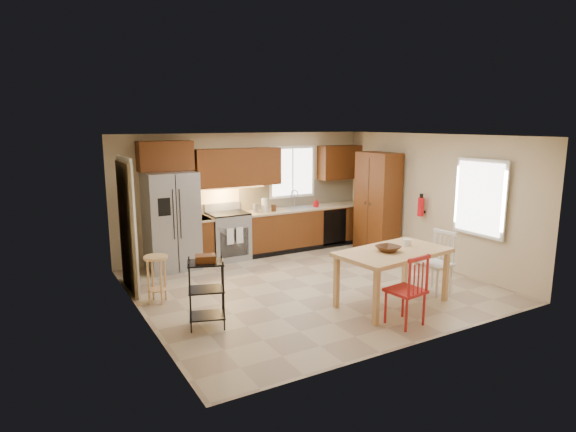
# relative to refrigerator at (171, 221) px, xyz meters

# --- Properties ---
(floor) EXTENTS (5.50, 5.50, 0.00)m
(floor) POSITION_rel_refrigerator_xyz_m (1.70, -2.12, -0.91)
(floor) COLOR tan
(floor) RESTS_ON ground
(ceiling) EXTENTS (5.50, 5.00, 0.02)m
(ceiling) POSITION_rel_refrigerator_xyz_m (1.70, -2.12, 1.59)
(ceiling) COLOR silver
(ceiling) RESTS_ON ground
(wall_back) EXTENTS (5.50, 0.02, 2.50)m
(wall_back) POSITION_rel_refrigerator_xyz_m (1.70, 0.38, 0.34)
(wall_back) COLOR #CCB793
(wall_back) RESTS_ON ground
(wall_front) EXTENTS (5.50, 0.02, 2.50)m
(wall_front) POSITION_rel_refrigerator_xyz_m (1.70, -4.62, 0.34)
(wall_front) COLOR #CCB793
(wall_front) RESTS_ON ground
(wall_left) EXTENTS (0.02, 5.00, 2.50)m
(wall_left) POSITION_rel_refrigerator_xyz_m (-1.05, -2.12, 0.34)
(wall_left) COLOR #CCB793
(wall_left) RESTS_ON ground
(wall_right) EXTENTS (0.02, 5.00, 2.50)m
(wall_right) POSITION_rel_refrigerator_xyz_m (4.45, -2.12, 0.34)
(wall_right) COLOR #CCB793
(wall_right) RESTS_ON ground
(refrigerator) EXTENTS (0.92, 0.75, 1.82)m
(refrigerator) POSITION_rel_refrigerator_xyz_m (0.00, 0.00, 0.00)
(refrigerator) COLOR gray
(refrigerator) RESTS_ON floor
(range_stove) EXTENTS (0.76, 0.63, 0.92)m
(range_stove) POSITION_rel_refrigerator_xyz_m (1.15, 0.06, -0.45)
(range_stove) COLOR gray
(range_stove) RESTS_ON floor
(base_cabinet_narrow) EXTENTS (0.30, 0.60, 0.90)m
(base_cabinet_narrow) POSITION_rel_refrigerator_xyz_m (0.60, 0.08, -0.46)
(base_cabinet_narrow) COLOR #5D2A11
(base_cabinet_narrow) RESTS_ON floor
(base_cabinet_run) EXTENTS (2.92, 0.60, 0.90)m
(base_cabinet_run) POSITION_rel_refrigerator_xyz_m (2.99, 0.08, -0.46)
(base_cabinet_run) COLOR #5D2A11
(base_cabinet_run) RESTS_ON floor
(dishwasher) EXTENTS (0.60, 0.02, 0.78)m
(dishwasher) POSITION_rel_refrigerator_xyz_m (3.55, -0.22, -0.46)
(dishwasher) COLOR black
(dishwasher) RESTS_ON floor
(backsplash) EXTENTS (2.92, 0.03, 0.55)m
(backsplash) POSITION_rel_refrigerator_xyz_m (2.99, 0.36, 0.27)
(backsplash) COLOR beige
(backsplash) RESTS_ON wall_back
(upper_over_fridge) EXTENTS (1.00, 0.35, 0.55)m
(upper_over_fridge) POSITION_rel_refrigerator_xyz_m (0.00, 0.20, 1.19)
(upper_over_fridge) COLOR #56250E
(upper_over_fridge) RESTS_ON wall_back
(upper_left_block) EXTENTS (1.80, 0.35, 0.75)m
(upper_left_block) POSITION_rel_refrigerator_xyz_m (1.45, 0.20, 0.92)
(upper_left_block) COLOR #56250E
(upper_left_block) RESTS_ON wall_back
(upper_right_block) EXTENTS (1.00, 0.35, 0.75)m
(upper_right_block) POSITION_rel_refrigerator_xyz_m (3.95, 0.20, 0.92)
(upper_right_block) COLOR #56250E
(upper_right_block) RESTS_ON wall_back
(window_back) EXTENTS (1.12, 0.04, 1.12)m
(window_back) POSITION_rel_refrigerator_xyz_m (2.80, 0.35, 0.74)
(window_back) COLOR white
(window_back) RESTS_ON wall_back
(sink) EXTENTS (0.62, 0.46, 0.16)m
(sink) POSITION_rel_refrigerator_xyz_m (2.80, 0.08, -0.05)
(sink) COLOR gray
(sink) RESTS_ON base_cabinet_run
(undercab_glow) EXTENTS (1.60, 0.30, 0.01)m
(undercab_glow) POSITION_rel_refrigerator_xyz_m (1.15, 0.17, 0.52)
(undercab_glow) COLOR #FFBF66
(undercab_glow) RESTS_ON wall_back
(soap_bottle) EXTENTS (0.09, 0.09, 0.19)m
(soap_bottle) POSITION_rel_refrigerator_xyz_m (3.18, -0.02, 0.09)
(soap_bottle) COLOR red
(soap_bottle) RESTS_ON base_cabinet_run
(paper_towel) EXTENTS (0.12, 0.12, 0.28)m
(paper_towel) POSITION_rel_refrigerator_xyz_m (1.95, 0.03, 0.13)
(paper_towel) COLOR silver
(paper_towel) RESTS_ON base_cabinet_run
(canister_steel) EXTENTS (0.11, 0.11, 0.18)m
(canister_steel) POSITION_rel_refrigerator_xyz_m (1.75, 0.03, 0.08)
(canister_steel) COLOR gray
(canister_steel) RESTS_ON base_cabinet_run
(canister_wood) EXTENTS (0.10, 0.10, 0.14)m
(canister_wood) POSITION_rel_refrigerator_xyz_m (2.15, -0.00, 0.06)
(canister_wood) COLOR #4A2813
(canister_wood) RESTS_ON base_cabinet_run
(pantry) EXTENTS (0.50, 0.95, 2.10)m
(pantry) POSITION_rel_refrigerator_xyz_m (4.13, -0.93, 0.14)
(pantry) COLOR #5D2A11
(pantry) RESTS_ON floor
(fire_extinguisher) EXTENTS (0.12, 0.12, 0.36)m
(fire_extinguisher) POSITION_rel_refrigerator_xyz_m (4.33, -1.98, 0.19)
(fire_extinguisher) COLOR red
(fire_extinguisher) RESTS_ON wall_right
(window_right) EXTENTS (0.04, 1.02, 1.32)m
(window_right) POSITION_rel_refrigerator_xyz_m (4.38, -3.27, 0.54)
(window_right) COLOR white
(window_right) RESTS_ON wall_right
(doorway) EXTENTS (0.04, 0.95, 2.10)m
(doorway) POSITION_rel_refrigerator_xyz_m (-0.97, -0.82, 0.14)
(doorway) COLOR #8C7A59
(doorway) RESTS_ON wall_left
(dining_table) EXTENTS (1.79, 1.15, 0.82)m
(dining_table) POSITION_rel_refrigerator_xyz_m (2.34, -3.44, -0.50)
(dining_table) COLOR tan
(dining_table) RESTS_ON floor
(chair_red) EXTENTS (0.52, 0.52, 0.99)m
(chair_red) POSITION_rel_refrigerator_xyz_m (1.99, -4.09, -0.41)
(chair_red) COLOR #A91C1A
(chair_red) RESTS_ON floor
(chair_white) EXTENTS (0.52, 0.52, 0.99)m
(chair_white) POSITION_rel_refrigerator_xyz_m (3.29, -3.39, -0.41)
(chair_white) COLOR silver
(chair_white) RESTS_ON floor
(table_bowl) EXTENTS (0.38, 0.38, 0.08)m
(table_bowl) POSITION_rel_refrigerator_xyz_m (2.23, -3.44, -0.08)
(table_bowl) COLOR #4A2813
(table_bowl) RESTS_ON dining_table
(table_jar) EXTENTS (0.15, 0.15, 0.16)m
(table_jar) POSITION_rel_refrigerator_xyz_m (2.71, -3.33, -0.04)
(table_jar) COLOR silver
(table_jar) RESTS_ON dining_table
(bar_stool) EXTENTS (0.39, 0.39, 0.73)m
(bar_stool) POSITION_rel_refrigerator_xyz_m (-0.72, -1.61, -0.54)
(bar_stool) COLOR tan
(bar_stool) RESTS_ON floor
(utility_cart) EXTENTS (0.56, 0.50, 0.95)m
(utility_cart) POSITION_rel_refrigerator_xyz_m (-0.37, -2.84, -0.44)
(utility_cart) COLOR black
(utility_cart) RESTS_ON floor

